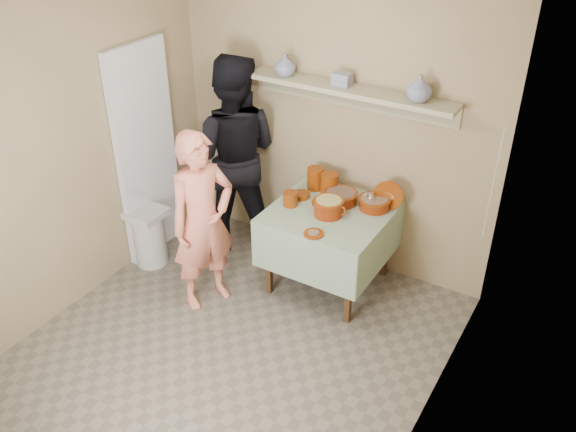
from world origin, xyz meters
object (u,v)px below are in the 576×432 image
Objects in this scene: cazuela_rice at (329,206)px; trash_bin at (149,236)px; person_helper at (233,154)px; person_cook at (203,222)px; serving_table at (330,222)px.

cazuela_rice is 0.59× the size of trash_bin.
cazuela_rice is at bearing 143.45° from person_helper.
person_cook reaches higher than cazuela_rice.
person_cook is 0.83× the size of person_helper.
cazuela_rice is at bearing -77.33° from serving_table.
person_helper reaches higher than cazuela_rice.
serving_table is 2.95× the size of cazuela_rice.
person_cook is at bearing -137.44° from serving_table.
person_helper reaches higher than trash_bin.
person_helper is (-0.32, 0.89, 0.16)m from person_cook.
person_cook is 1.03m from cazuela_rice.
person_cook reaches higher than serving_table.
serving_table is 1.72m from trash_bin.
trash_bin is at bearing 101.24° from person_cook.
serving_table is at bearing 147.02° from person_helper.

